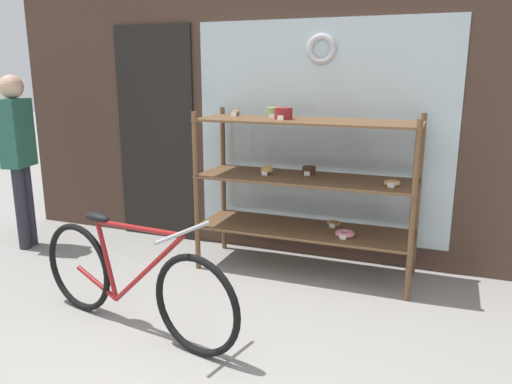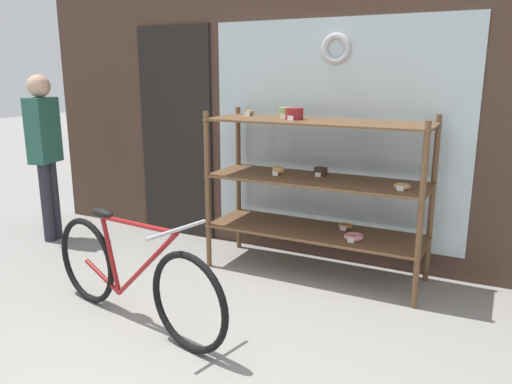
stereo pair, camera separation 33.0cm
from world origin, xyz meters
TOP-DOWN VIEW (x-y plane):
  - storefront_facade at (-0.03, 2.30)m, footprint 6.00×0.13m
  - display_case at (0.19, 1.88)m, footprint 1.79×0.59m
  - bicycle at (-0.59, 0.50)m, footprint 1.69×0.53m
  - pedestrian at (-2.49, 1.50)m, footprint 0.25×0.35m

SIDE VIEW (x-z plane):
  - bicycle at x=-0.59m, z-range -0.04..0.73m
  - display_case at x=0.19m, z-range 0.13..1.51m
  - pedestrian at x=-2.49m, z-range 0.14..1.78m
  - storefront_facade at x=-0.03m, z-range -0.05..3.55m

